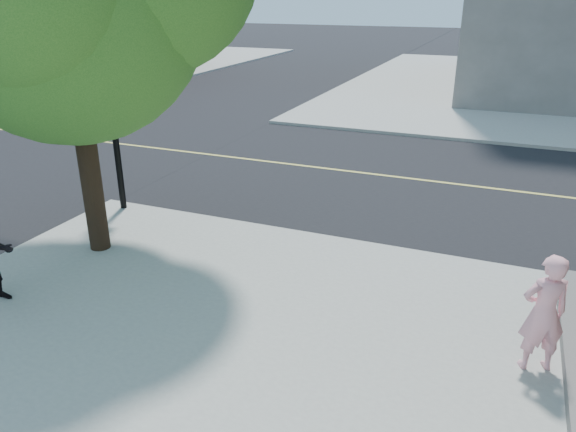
% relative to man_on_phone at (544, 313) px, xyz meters
% --- Properties ---
extents(ground, '(140.00, 140.00, 0.00)m').
position_rel_man_on_phone_xyz_m(ground, '(-8.05, 2.91, -0.92)').
color(ground, black).
rests_on(ground, ground).
extents(road_ew, '(140.00, 9.00, 0.01)m').
position_rel_man_on_phone_xyz_m(road_ew, '(-8.05, 7.41, -0.92)').
color(road_ew, black).
rests_on(road_ew, ground).
extents(sidewalk_nw, '(26.00, 25.00, 0.12)m').
position_rel_man_on_phone_xyz_m(sidewalk_nw, '(-31.05, 24.41, -0.86)').
color(sidewalk_nw, '#A4A59C').
rests_on(sidewalk_nw, ground).
extents(man_on_phone, '(0.69, 0.58, 1.60)m').
position_rel_man_on_phone_xyz_m(man_on_phone, '(0.00, 0.00, 0.00)').
color(man_on_phone, '#FEA8B8').
rests_on(man_on_phone, sidewalk_se).
extents(signal_pole, '(4.17, 0.47, 4.72)m').
position_rel_man_on_phone_xyz_m(signal_pole, '(-10.75, 2.61, 3.05)').
color(signal_pole, black).
rests_on(signal_pole, sidewalk_se).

